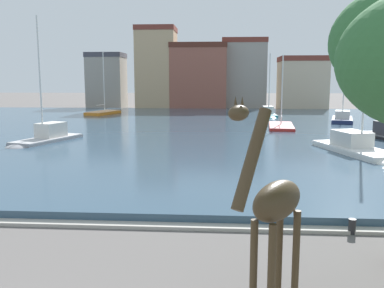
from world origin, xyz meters
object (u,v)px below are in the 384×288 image
at_px(giraffe_statue, 274,206).
at_px(sailboat_orange, 105,114).
at_px(sailboat_white, 360,151).
at_px(sailboat_red, 281,127).
at_px(sailboat_teal, 268,115).
at_px(mooring_bollard, 352,227).
at_px(sailboat_navy, 342,120).
at_px(sailboat_grey, 44,139).

relative_size(giraffe_statue, sailboat_orange, 0.55).
distance_m(giraffe_statue, sailboat_white, 19.33).
bearing_deg(sailboat_orange, sailboat_red, -33.13).
xyz_separation_m(sailboat_teal, mooring_bollard, (-1.74, -39.90, -0.28)).
relative_size(sailboat_orange, sailboat_white, 1.02).
xyz_separation_m(sailboat_navy, mooring_bollard, (-9.04, -33.55, -0.32)).
bearing_deg(sailboat_grey, giraffe_statue, -56.67).
xyz_separation_m(sailboat_orange, mooring_bollard, (19.56, -41.45, -0.19)).
distance_m(sailboat_grey, sailboat_red, 21.87).
height_order(giraffe_statue, sailboat_grey, sailboat_grey).
bearing_deg(sailboat_white, sailboat_red, 100.53).
xyz_separation_m(giraffe_statue, sailboat_orange, (-16.41, 46.36, -1.94)).
distance_m(sailboat_white, mooring_bollard, 13.54).
relative_size(giraffe_statue, sailboat_white, 0.56).
distance_m(sailboat_teal, sailboat_orange, 21.36).
bearing_deg(sailboat_navy, mooring_bollard, -105.08).
bearing_deg(sailboat_white, sailboat_teal, 95.48).
bearing_deg(giraffe_statue, sailboat_navy, 72.41).
bearing_deg(giraffe_statue, mooring_bollard, 57.27).
distance_m(sailboat_red, mooring_bollard, 27.70).
xyz_separation_m(sailboat_grey, sailboat_orange, (-2.34, 24.96, -0.14)).
xyz_separation_m(sailboat_teal, sailboat_orange, (-21.30, 1.56, -0.09)).
distance_m(sailboat_orange, sailboat_red, 25.24).
bearing_deg(sailboat_teal, sailboat_navy, -40.98).
xyz_separation_m(giraffe_statue, sailboat_white, (7.49, 17.73, -1.82)).
bearing_deg(sailboat_red, sailboat_teal, 89.25).
bearing_deg(giraffe_statue, sailboat_grey, 123.33).
height_order(sailboat_orange, sailboat_white, sailboat_orange).
bearing_deg(giraffe_statue, sailboat_teal, 83.77).
bearing_deg(sailboat_orange, sailboat_navy, -15.44).
height_order(sailboat_red, sailboat_navy, sailboat_navy).
relative_size(sailboat_red, sailboat_white, 0.94).
bearing_deg(sailboat_red, sailboat_white, -79.47).
xyz_separation_m(sailboat_red, mooring_bollard, (-1.58, -27.66, -0.10)).
xyz_separation_m(sailboat_orange, sailboat_navy, (28.60, -7.90, 0.13)).
relative_size(sailboat_teal, mooring_bollard, 16.21).
xyz_separation_m(sailboat_red, sailboat_navy, (7.46, 5.90, 0.21)).
xyz_separation_m(giraffe_statue, sailboat_teal, (4.89, 44.80, -1.85)).
height_order(sailboat_orange, sailboat_navy, sailboat_navy).
distance_m(sailboat_grey, sailboat_navy, 31.32).
relative_size(sailboat_grey, sailboat_navy, 1.01).
bearing_deg(sailboat_grey, sailboat_red, 30.71).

